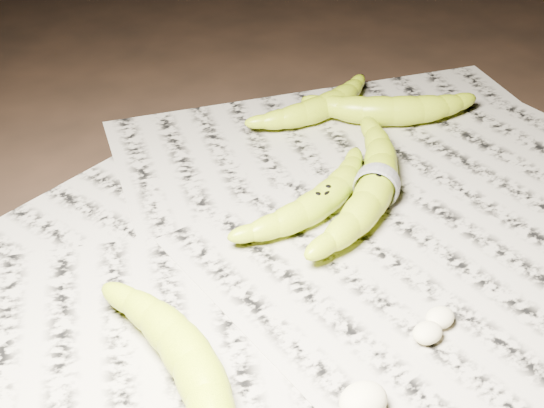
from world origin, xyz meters
TOP-DOWN VIEW (x-y plane):
  - ground at (0.00, 0.00)m, footprint 3.00×3.00m
  - newspaper_patch at (0.01, -0.02)m, footprint 0.90×0.70m
  - banana_left_b at (-0.16, -0.09)m, footprint 0.10×0.22m
  - banana_center at (0.07, 0.04)m, footprint 0.19×0.10m
  - banana_taped at (0.13, 0.02)m, footprint 0.24×0.20m
  - banana_upper_a at (0.20, 0.20)m, footprint 0.17×0.06m
  - banana_upper_b at (0.27, 0.14)m, footprint 0.19×0.16m
  - measuring_tape at (0.13, 0.02)m, footprint 0.03×0.04m
  - flesh_chunk_a at (-0.07, -0.19)m, footprint 0.04×0.03m
  - flesh_chunk_b at (0.03, -0.16)m, footprint 0.03×0.02m
  - flesh_chunk_c at (0.05, -0.16)m, footprint 0.03×0.02m

SIDE VIEW (x-z plane):
  - ground at x=0.00m, z-range 0.00..0.00m
  - newspaper_patch at x=0.01m, z-range 0.00..0.01m
  - flesh_chunk_c at x=0.05m, z-range 0.01..0.02m
  - flesh_chunk_b at x=0.03m, z-range 0.01..0.02m
  - flesh_chunk_a at x=-0.07m, z-range 0.01..0.03m
  - banana_upper_a at x=0.20m, z-range 0.01..0.04m
  - banana_center at x=0.07m, z-range 0.01..0.04m
  - banana_upper_b at x=0.27m, z-range 0.01..0.05m
  - banana_left_b at x=-0.16m, z-range 0.01..0.05m
  - banana_taped at x=0.13m, z-range 0.01..0.05m
  - measuring_tape at x=0.13m, z-range 0.00..0.05m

